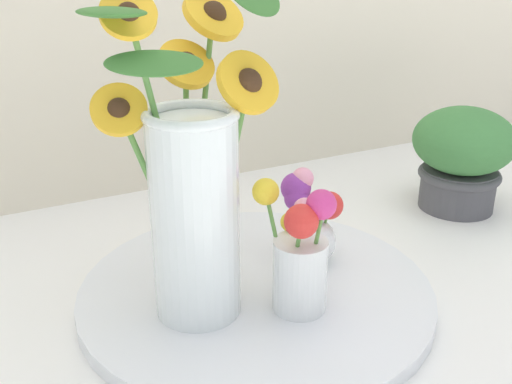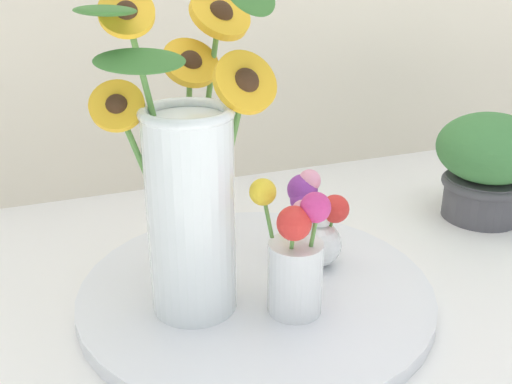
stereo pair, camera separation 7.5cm
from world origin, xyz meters
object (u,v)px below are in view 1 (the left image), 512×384
serving_tray (256,292)px  potted_plant (462,155)px  vase_small_center (299,256)px  vase_bulb_right (310,220)px  mason_jar_sunflowers (193,189)px

serving_tray → potted_plant: 0.48m
vase_small_center → vase_bulb_right: bearing=52.0°
serving_tray → vase_small_center: (0.02, -0.07, 0.08)m
serving_tray → vase_bulb_right: 0.13m
mason_jar_sunflowers → serving_tray: bearing=7.7°
potted_plant → mason_jar_sunflowers: bearing=-167.9°
mason_jar_sunflowers → vase_small_center: 0.15m
mason_jar_sunflowers → vase_small_center: size_ratio=2.48×
serving_tray → vase_small_center: size_ratio=2.84×
vase_small_center → serving_tray: bearing=108.1°
serving_tray → mason_jar_sunflowers: 0.19m
serving_tray → mason_jar_sunflowers: bearing=-172.3°
serving_tray → potted_plant: size_ratio=2.55×
vase_small_center → potted_plant: vase_small_center is taller
vase_bulb_right → mason_jar_sunflowers: bearing=-167.8°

